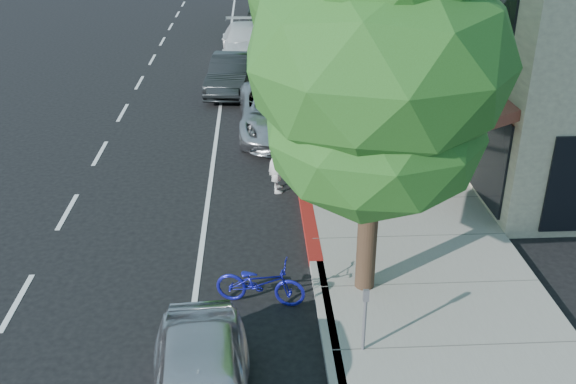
{
  "coord_description": "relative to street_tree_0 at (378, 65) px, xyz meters",
  "views": [
    {
      "loc": [
        -1.27,
        -13.04,
        7.65
      ],
      "look_at": [
        -0.57,
        0.06,
        1.35
      ],
      "focal_mm": 40.0,
      "sensor_mm": 36.0,
      "label": 1
    }
  ],
  "objects": [
    {
      "name": "dark_suv_far",
      "position": [
        -1.56,
        27.19,
        -4.01
      ],
      "size": [
        1.96,
        4.54,
        1.53
      ],
      "primitive_type": "imported",
      "rotation": [
        0.0,
        0.0,
        0.04
      ],
      "color": "black",
      "rests_on": "ground"
    },
    {
      "name": "curb_red_segment",
      "position": [
        -0.9,
        3.0,
        -4.7
      ],
      "size": [
        0.32,
        4.0,
        0.15
      ],
      "primitive_type": "cube",
      "color": "maroon",
      "rests_on": "ground"
    },
    {
      "name": "curb",
      "position": [
        -0.9,
        10.0,
        -4.7
      ],
      "size": [
        0.3,
        56.0,
        0.15
      ],
      "primitive_type": "cube",
      "color": "#9E998E",
      "rests_on": "ground"
    },
    {
      "name": "silver_suv",
      "position": [
        -1.4,
        9.56,
        -4.0
      ],
      "size": [
        2.63,
        5.64,
        1.56
      ],
      "primitive_type": "imported",
      "rotation": [
        0.0,
        0.0,
        0.01
      ],
      "color": "#B6B7BB",
      "rests_on": "ground"
    },
    {
      "name": "bicycle",
      "position": [
        -2.15,
        -0.27,
        -4.3
      ],
      "size": [
        1.91,
        1.02,
        0.96
      ],
      "primitive_type": "imported",
      "rotation": [
        0.0,
        0.0,
        1.35
      ],
      "color": "#161698",
      "rests_on": "ground"
    },
    {
      "name": "ground",
      "position": [
        -0.9,
        2.0,
        -4.78
      ],
      "size": [
        120.0,
        120.0,
        0.0
      ],
      "primitive_type": "plane",
      "color": "black",
      "rests_on": "ground"
    },
    {
      "name": "white_pickup",
      "position": [
        -2.56,
        19.89,
        -3.98
      ],
      "size": [
        2.4,
        5.58,
        1.6
      ],
      "primitive_type": "imported",
      "rotation": [
        0.0,
        0.0,
        0.03
      ],
      "color": "white",
      "rests_on": "ground"
    },
    {
      "name": "street_tree_0",
      "position": [
        0.0,
        0.0,
        0.0
      ],
      "size": [
        4.83,
        4.83,
        7.77
      ],
      "color": "black",
      "rests_on": "ground"
    },
    {
      "name": "pedestrian",
      "position": [
        0.36,
        13.32,
        -3.81
      ],
      "size": [
        0.82,
        0.65,
        1.64
      ],
      "primitive_type": "imported",
      "rotation": [
        0.0,
        0.0,
        3.19
      ],
      "color": "black",
      "rests_on": "sidewalk"
    },
    {
      "name": "dark_sedan",
      "position": [
        -3.1,
        14.45,
        -4.04
      ],
      "size": [
        2.11,
        4.65,
        1.48
      ],
      "primitive_type": "imported",
      "rotation": [
        0.0,
        0.0,
        -0.12
      ],
      "color": "black",
      "rests_on": "ground"
    },
    {
      "name": "sidewalk",
      "position": [
        1.4,
        10.0,
        -4.7
      ],
      "size": [
        4.6,
        56.0,
        0.15
      ],
      "primitive_type": "cube",
      "color": "gray",
      "rests_on": "ground"
    },
    {
      "name": "cyclist",
      "position": [
        -1.6,
        5.0,
        -3.78
      ],
      "size": [
        0.51,
        0.75,
        1.99
      ],
      "primitive_type": "imported",
      "rotation": [
        0.0,
        0.0,
        1.61
      ],
      "color": "silver",
      "rests_on": "ground"
    }
  ]
}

